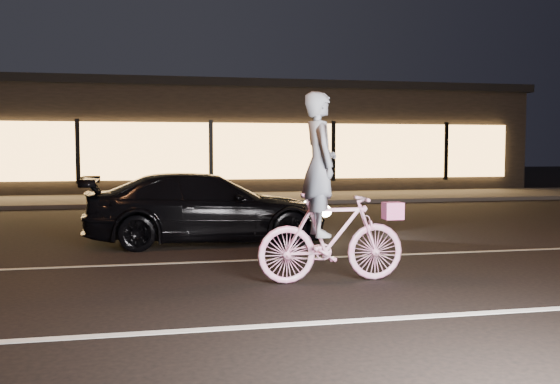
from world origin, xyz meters
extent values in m
plane|color=black|center=(0.00, 0.00, 0.00)|extent=(90.00, 90.00, 0.00)
cube|color=silver|center=(0.00, -1.50, 0.00)|extent=(60.00, 0.12, 0.01)
cube|color=gray|center=(0.00, 2.00, 0.00)|extent=(60.00, 0.10, 0.01)
cube|color=#383533|center=(0.00, 13.00, 0.06)|extent=(30.00, 4.00, 0.12)
cube|color=black|center=(0.00, 19.00, 2.00)|extent=(25.00, 8.00, 4.00)
cube|color=black|center=(0.00, 19.00, 4.05)|extent=(25.40, 8.40, 0.30)
cube|color=#FFB359|center=(0.00, 14.90, 1.60)|extent=(23.00, 0.15, 2.00)
cube|color=black|center=(-4.50, 14.82, 1.60)|extent=(0.15, 0.08, 2.20)
cube|color=black|center=(0.00, 14.82, 1.60)|extent=(0.15, 0.08, 2.20)
cube|color=black|center=(4.50, 14.82, 1.60)|extent=(0.15, 0.08, 2.20)
cube|color=black|center=(9.00, 14.82, 1.60)|extent=(0.15, 0.08, 2.20)
imported|color=#FF52A9|center=(0.07, 0.27, 0.57)|extent=(1.90, 0.54, 1.14)
imported|color=silver|center=(-0.09, 0.27, 1.50)|extent=(0.43, 0.66, 1.80)
cube|color=#FF40A6|center=(0.89, 0.27, 0.89)|extent=(0.24, 0.20, 0.22)
imported|color=black|center=(-1.17, 3.96, 0.63)|extent=(4.36, 1.85, 1.26)
sphere|color=#FFF2BF|center=(0.88, 4.58, 0.58)|extent=(0.21, 0.21, 0.21)
sphere|color=#FFF2BF|center=(0.91, 3.43, 0.58)|extent=(0.21, 0.21, 0.21)
camera|label=1|loc=(-2.19, -7.24, 1.69)|focal=40.00mm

